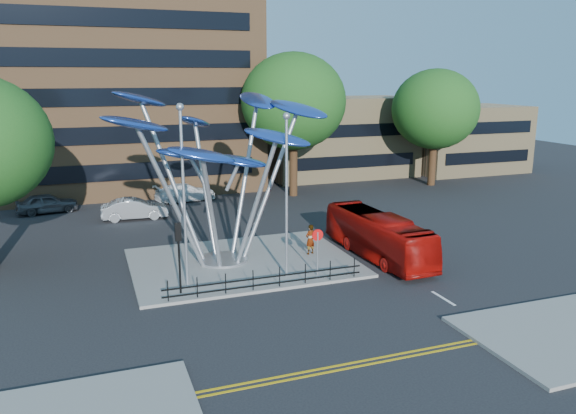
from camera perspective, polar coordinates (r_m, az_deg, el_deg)
name	(u,v)px	position (r m, az deg, el deg)	size (l,w,h in m)	color
ground	(298,301)	(26.28, 1.07, -9.55)	(120.00, 120.00, 0.00)	black
traffic_island	(243,262)	(31.30, -4.62, -5.64)	(12.00, 9.00, 0.15)	slate
double_yellow_near	(358,362)	(21.35, 7.09, -15.34)	(40.00, 0.12, 0.01)	gold
double_yellow_far	(361,366)	(21.11, 7.47, -15.70)	(40.00, 0.12, 0.01)	gold
brick_tower	(107,19)	(54.87, -17.96, 17.67)	(25.00, 15.00, 30.00)	brown
low_building_near	(339,137)	(58.46, 5.18, 7.12)	(15.00, 8.00, 8.00)	tan
low_building_far	(464,138)	(64.08, 17.44, 6.66)	(12.00, 8.00, 7.00)	tan
tree_right	(294,101)	(47.69, 0.56, 10.67)	(8.80, 8.80, 12.11)	black
tree_far	(435,109)	(54.26, 14.74, 9.57)	(8.00, 8.00, 10.81)	black
leaf_sculpture	(217,139)	(30.21, -7.18, 6.85)	(12.72, 9.54, 9.51)	#9EA0A5
street_lamp_left	(183,180)	(26.87, -10.61, 2.67)	(0.36, 0.36, 8.80)	#9EA0A5
street_lamp_right	(287,181)	(27.69, -0.15, 2.66)	(0.36, 0.36, 8.30)	#9EA0A5
traffic_light_island	(179,243)	(26.48, -11.06, -3.62)	(0.28, 0.18, 3.42)	black
no_entry_sign_island	(318,244)	(28.57, 3.02, -3.80)	(0.60, 0.10, 2.45)	#9EA0A5
pedestrian_railing_front	(266,280)	(27.26, -2.20, -7.45)	(10.00, 0.06, 1.00)	black
red_bus	(378,235)	(32.43, 9.11, -2.87)	(2.14, 9.14, 2.55)	#970B07
pedestrian	(310,239)	(32.18, 2.27, -3.30)	(0.63, 0.42, 1.74)	gray
parked_car_left	(47,203)	(46.12, -23.27, 0.35)	(1.77, 4.41, 1.50)	#44484D
parked_car_mid	(135,209)	(42.01, -15.32, -0.18)	(1.62, 4.65, 1.53)	#A6A9AD
parked_car_right	(185,192)	(47.18, -10.38, 1.47)	(2.04, 5.01, 1.46)	white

